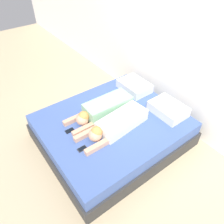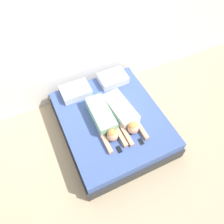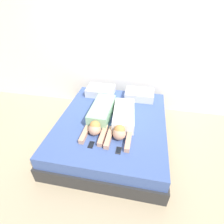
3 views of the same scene
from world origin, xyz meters
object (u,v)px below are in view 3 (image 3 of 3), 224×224
object	(u,v)px
cell_phone_left	(91,145)
cell_phone_right	(119,150)
pillow_head_left	(101,91)
bed	(112,130)
pillow_head_right	(139,95)
person_right	(123,119)
person_left	(101,114)

from	to	relation	value
cell_phone_left	cell_phone_right	bearing A→B (deg)	-4.14
pillow_head_left	bed	bearing A→B (deg)	-63.51
pillow_head_left	pillow_head_right	size ratio (longest dim) A/B	1.00
pillow_head_right	cell_phone_left	distance (m)	1.51
person_right	cell_phone_right	xyz separation A→B (m)	(0.03, -0.58, -0.08)
pillow_head_left	cell_phone_right	size ratio (longest dim) A/B	4.36
pillow_head_right	person_left	distance (m)	1.00
person_left	person_right	bearing A→B (deg)	-4.96
cell_phone_left	cell_phone_right	world-z (taller)	same
bed	cell_phone_right	distance (m)	0.72
pillow_head_left	cell_phone_left	distance (m)	1.42
pillow_head_left	cell_phone_right	xyz separation A→B (m)	(0.61, -1.43, -0.07)
bed	person_left	bearing A→B (deg)	-166.63
pillow_head_left	person_right	bearing A→B (deg)	-56.05
bed	pillow_head_right	distance (m)	0.93
cell_phone_right	cell_phone_left	bearing A→B (deg)	175.86
pillow_head_right	cell_phone_left	xyz separation A→B (m)	(-0.56, -1.40, -0.07)
person_right	cell_phone_left	xyz separation A→B (m)	(-0.36, -0.55, -0.08)
person_left	person_right	world-z (taller)	person_left
bed	cell_phone_left	xyz separation A→B (m)	(-0.17, -0.62, 0.23)
pillow_head_right	person_right	distance (m)	0.88
person_left	cell_phone_left	size ratio (longest dim) A/B	8.62
person_left	cell_phone_left	world-z (taller)	person_left
bed	pillow_head_left	world-z (taller)	pillow_head_left
person_right	pillow_head_left	bearing A→B (deg)	123.95
cell_phone_left	pillow_head_left	bearing A→B (deg)	98.86
cell_phone_left	pillow_head_right	bearing A→B (deg)	68.21
cell_phone_right	pillow_head_left	bearing A→B (deg)	113.00
person_left	bed	bearing A→B (deg)	13.37
cell_phone_right	person_left	bearing A→B (deg)	123.27
bed	person_left	world-z (taller)	person_left
cell_phone_left	bed	bearing A→B (deg)	74.60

